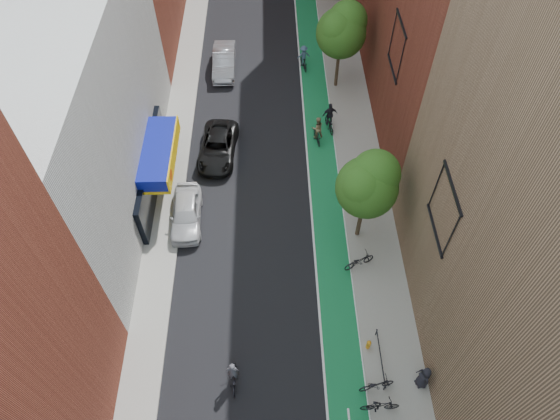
{
  "coord_description": "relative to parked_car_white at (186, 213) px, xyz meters",
  "views": [
    {
      "loc": [
        0.61,
        -7.04,
        24.41
      ],
      "look_at": [
        1.03,
        10.84,
        1.5
      ],
      "focal_mm": 32.0,
      "sensor_mm": 36.0,
      "label": 1
    }
  ],
  "objects": [
    {
      "name": "tree_near",
      "position": [
        10.25,
        -1.33,
        3.9
      ],
      "size": [
        3.4,
        3.36,
        6.42
      ],
      "color": "#332619",
      "rests_on": "ground"
    },
    {
      "name": "parked_bike_far",
      "position": [
        10.0,
        -3.57,
        -0.12
      ],
      "size": [
        1.96,
        1.34,
        0.98
      ],
      "primitive_type": "imported",
      "rotation": [
        0.0,
        0.0,
        1.99
      ],
      "color": "black",
      "rests_on": "sidewalk_right"
    },
    {
      "name": "building_left_white",
      "position": [
        -6.4,
        2.65,
        5.25
      ],
      "size": [
        8.0,
        20.0,
        12.0
      ],
      "primitive_type": "cube",
      "color": "silver",
      "rests_on": "ground"
    },
    {
      "name": "sidewalk_right",
      "position": [
        11.1,
        14.65,
        -0.68
      ],
      "size": [
        3.0,
        68.0,
        0.15
      ],
      "primitive_type": "cube",
      "color": "gray",
      "rests_on": "ground"
    },
    {
      "name": "parked_car_white",
      "position": [
        0.0,
        0.0,
        0.0
      ],
      "size": [
        1.96,
        4.49,
        1.51
      ],
      "primitive_type": "imported",
      "rotation": [
        0.0,
        0.0,
        0.04
      ],
      "color": "silver",
      "rests_on": "ground"
    },
    {
      "name": "bike_lane",
      "position": [
        8.6,
        14.65,
        -0.75
      ],
      "size": [
        2.0,
        68.0,
        0.01
      ],
      "primitive_type": "cube",
      "color": "#14733C",
      "rests_on": "ground"
    },
    {
      "name": "cyclist_lane_near",
      "position": [
        8.34,
        6.75,
        0.12
      ],
      "size": [
        0.92,
        1.62,
        2.01
      ],
      "rotation": [
        0.0,
        0.0,
        3.35
      ],
      "color": "black",
      "rests_on": "ground"
    },
    {
      "name": "parked_bike_near",
      "position": [
        10.0,
        -10.47,
        -0.15
      ],
      "size": [
        1.83,
        0.95,
        0.91
      ],
      "primitive_type": "imported",
      "rotation": [
        0.0,
        0.0,
        1.78
      ],
      "color": "black",
      "rests_on": "sidewalk_right"
    },
    {
      "name": "ground",
      "position": [
        4.6,
        -11.35,
        -0.75
      ],
      "size": [
        160.0,
        160.0,
        0.0
      ],
      "primitive_type": "plane",
      "color": "black",
      "rests_on": "ground"
    },
    {
      "name": "cyclist_lead",
      "position": [
        3.18,
        -9.95,
        -0.09
      ],
      "size": [
        0.63,
        1.73,
        1.98
      ],
      "rotation": [
        0.0,
        0.0,
        3.16
      ],
      "color": "black",
      "rests_on": "ground"
    },
    {
      "name": "cyclist_lane_far",
      "position": [
        7.85,
        15.09,
        0.1
      ],
      "size": [
        1.13,
        1.72,
        1.93
      ],
      "rotation": [
        0.0,
        0.0,
        3.39
      ],
      "color": "black",
      "rests_on": "ground"
    },
    {
      "name": "parked_bike_mid",
      "position": [
        10.0,
        -11.48,
        -0.05
      ],
      "size": [
        1.87,
        0.57,
        1.11
      ],
      "primitive_type": "imported",
      "rotation": [
        0.0,
        0.0,
        1.6
      ],
      "color": "black",
      "rests_on": "sidewalk_right"
    },
    {
      "name": "cyclist_lane_mid",
      "position": [
        9.3,
        7.97,
        0.08
      ],
      "size": [
        1.13,
        1.86,
        2.17
      ],
      "rotation": [
        0.0,
        0.0,
        3.36
      ],
      "color": "black",
      "rests_on": "ground"
    },
    {
      "name": "parked_car_black",
      "position": [
        1.6,
        5.56,
        -0.05
      ],
      "size": [
        2.75,
        5.24,
        1.41
      ],
      "primitive_type": "imported",
      "rotation": [
        0.0,
        0.0,
        -0.09
      ],
      "color": "black",
      "rests_on": "ground"
    },
    {
      "name": "fire_hydrant",
      "position": [
        9.9,
        -8.41,
        -0.25
      ],
      "size": [
        0.23,
        0.23,
        0.66
      ],
      "color": "orange",
      "rests_on": "sidewalk_right"
    },
    {
      "name": "parked_car_silver",
      "position": [
        1.6,
        14.96,
        0.04
      ],
      "size": [
        1.72,
        4.82,
        1.58
      ],
      "primitive_type": "imported",
      "rotation": [
        0.0,
        0.0,
        0.01
      ],
      "color": "#9C9EA5",
      "rests_on": "ground"
    },
    {
      "name": "sidewalk_left",
      "position": [
        -1.4,
        14.65,
        -0.68
      ],
      "size": [
        2.0,
        68.0,
        0.15
      ],
      "primitive_type": "cube",
      "color": "gray",
      "rests_on": "ground"
    },
    {
      "name": "tree_mid",
      "position": [
        10.25,
        12.67,
        4.14
      ],
      "size": [
        3.55,
        3.53,
        6.74
      ],
      "color": "#332619",
      "rests_on": "ground"
    },
    {
      "name": "pedestrian",
      "position": [
        12.2,
        -10.3,
        0.24
      ],
      "size": [
        0.76,
        0.95,
        1.68
      ],
      "primitive_type": "imported",
      "rotation": [
        0.0,
        0.0,
        -1.26
      ],
      "color": "black",
      "rests_on": "sidewalk_right"
    }
  ]
}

